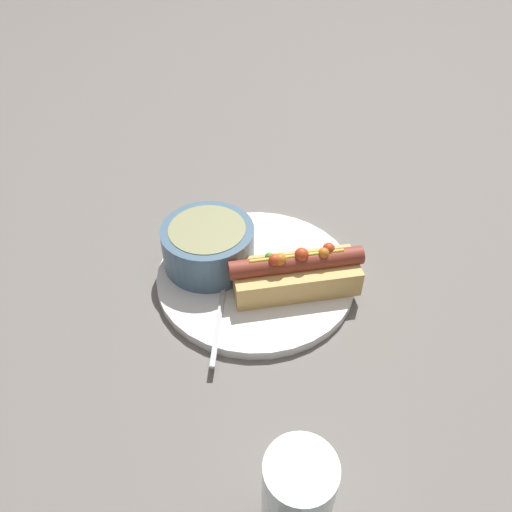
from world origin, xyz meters
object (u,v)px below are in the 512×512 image
soup_bowl (208,244)px  drinking_glass (298,495)px  spoon (223,289)px  hot_dog (296,273)px

soup_bowl → drinking_glass: 0.34m
spoon → drinking_glass: (-0.12, -0.25, 0.03)m
spoon → drinking_glass: bearing=-160.9°
hot_dog → drinking_glass: drinking_glass is taller
spoon → drinking_glass: 0.28m
soup_bowl → drinking_glass: drinking_glass is taller
soup_bowl → spoon: soup_bowl is taller
hot_dog → soup_bowl: bearing=147.0°
spoon → hot_dog: bearing=-82.2°
hot_dog → drinking_glass: bearing=-103.3°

